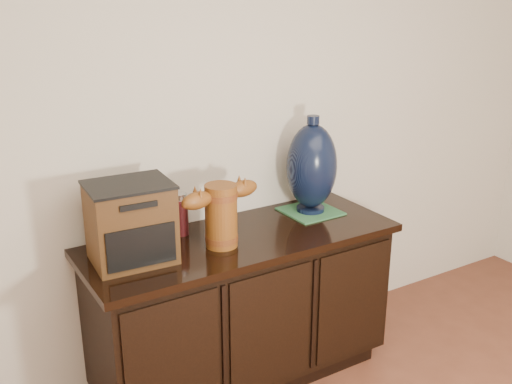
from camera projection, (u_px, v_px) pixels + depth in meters
sideboard at (242, 307)px, 2.85m from camera, size 1.46×0.56×0.75m
terracotta_vessel at (221, 212)px, 2.58m from camera, size 0.40×0.16×0.28m
tv_radio at (131, 223)px, 2.43m from camera, size 0.35×0.29×0.34m
green_mat at (310, 211)px, 3.02m from camera, size 0.26×0.26×0.01m
lamp_base at (312, 167)px, 2.94m from camera, size 0.25×0.25×0.48m
spray_can at (181, 214)px, 2.71m from camera, size 0.07×0.07×0.20m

